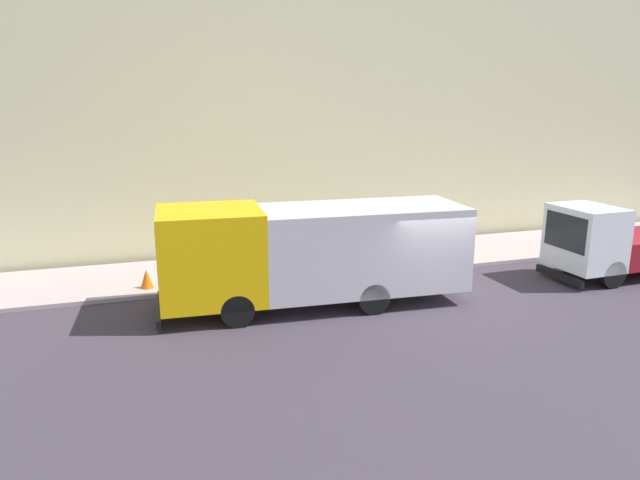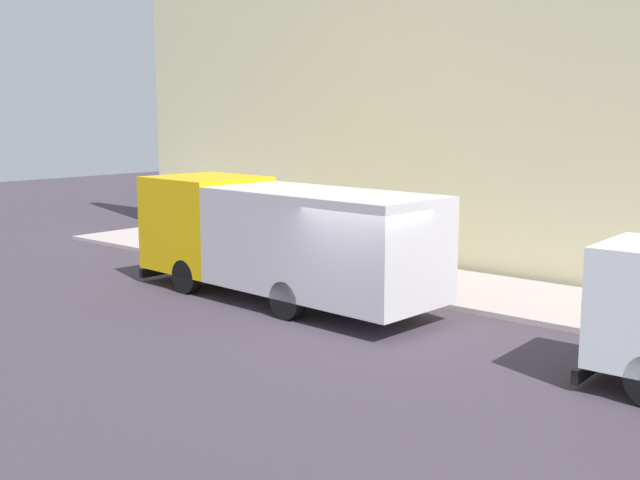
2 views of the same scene
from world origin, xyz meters
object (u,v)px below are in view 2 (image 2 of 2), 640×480
at_px(large_utility_truck, 279,236).
at_px(pedestrian_walking, 391,244).
at_px(pedestrian_standing, 306,234).
at_px(traffic_cone_orange, 231,249).

relative_size(large_utility_truck, pedestrian_walking, 5.10).
height_order(pedestrian_walking, pedestrian_standing, pedestrian_standing).
bearing_deg(traffic_cone_orange, pedestrian_standing, -72.06).
bearing_deg(pedestrian_walking, pedestrian_standing, 76.78).
relative_size(pedestrian_walking, pedestrian_standing, 0.99).
height_order(pedestrian_standing, traffic_cone_orange, pedestrian_standing).
relative_size(large_utility_truck, traffic_cone_orange, 15.21).
distance_m(pedestrian_walking, traffic_cone_orange, 5.21).
bearing_deg(traffic_cone_orange, pedestrian_walking, -78.63).
xyz_separation_m(pedestrian_standing, traffic_cone_orange, (-0.75, 2.33, -0.61)).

